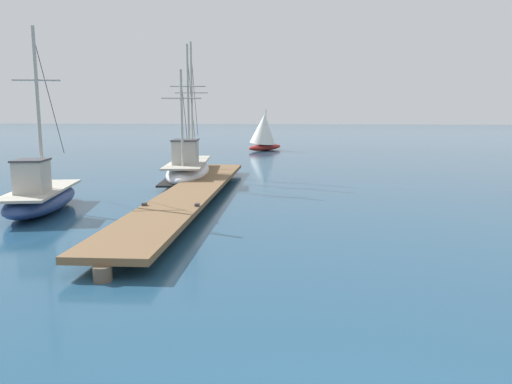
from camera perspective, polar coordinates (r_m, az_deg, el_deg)
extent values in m
cube|color=brown|center=(18.14, -7.34, 0.20)|extent=(3.48, 18.12, 0.16)
cylinder|color=brown|center=(9.71, -17.69, -9.18)|extent=(0.36, 0.36, 0.29)
cylinder|color=brown|center=(13.85, -10.90, -3.54)|extent=(0.36, 0.36, 0.29)
cylinder|color=brown|center=(18.17, -7.33, -0.50)|extent=(0.36, 0.36, 0.29)
cylinder|color=brown|center=(22.56, -5.14, 1.36)|extent=(0.36, 0.36, 0.29)
cylinder|color=brown|center=(26.99, -3.66, 2.62)|extent=(0.36, 0.36, 0.29)
cube|color=#333338|center=(14.85, -13.05, -1.41)|extent=(0.14, 0.21, 0.08)
cube|color=#333338|center=(14.47, -6.98, -1.52)|extent=(0.14, 0.21, 0.08)
ellipsoid|color=navy|center=(17.32, -23.99, -0.88)|extent=(3.03, 5.47, 0.76)
cube|color=#B2AD9E|center=(17.27, -24.06, 0.22)|extent=(2.70, 4.91, 0.08)
cube|color=#B7B2A8|center=(16.47, -24.97, 1.63)|extent=(1.11, 1.26, 0.98)
cube|color=#3D3D42|center=(16.42, -25.09, 3.42)|extent=(1.20, 1.36, 0.06)
cylinder|color=#B2ADA3|center=(17.36, -24.36, 8.97)|extent=(0.11, 0.11, 5.18)
cylinder|color=#B2ADA3|center=(17.39, -24.56, 11.95)|extent=(1.45, 0.47, 0.06)
cylinder|color=#333338|center=(18.70, -23.13, 9.78)|extent=(0.77, 2.60, 3.83)
ellipsoid|color=silver|center=(23.50, -7.95, 2.44)|extent=(3.27, 7.76, 0.97)
cube|color=#B2AD9E|center=(23.46, -7.98, 3.52)|extent=(2.90, 6.97, 0.08)
cube|color=black|center=(23.53, -7.94, 1.92)|extent=(3.26, 7.61, 0.08)
cube|color=#B7B2A8|center=(22.29, -8.32, 4.69)|extent=(1.35, 1.83, 1.05)
cube|color=#3D3D42|center=(22.26, -8.36, 6.11)|extent=(1.46, 1.98, 0.06)
cylinder|color=#B2ADA3|center=(23.74, -8.02, 10.34)|extent=(0.11, 0.11, 5.51)
cylinder|color=#B2ADA3|center=(23.77, -8.07, 12.27)|extent=(1.68, 0.38, 0.06)
cylinder|color=#333338|center=(25.23, -7.66, 10.88)|extent=(0.56, 2.82, 4.08)
cylinder|color=#B2ADA3|center=(25.43, -7.61, 10.66)|extent=(0.11, 0.11, 5.88)
cylinder|color=#B2ADA3|center=(25.45, -7.63, 11.56)|extent=(1.68, 0.38, 0.06)
cylinder|color=#333338|center=(27.02, -7.27, 11.18)|extent=(0.60, 3.00, 4.35)
cylinder|color=#B2ADA3|center=(21.11, -8.77, 8.59)|extent=(0.11, 0.11, 4.10)
cylinder|color=#B2ADA3|center=(21.13, -8.83, 10.91)|extent=(1.68, 0.38, 0.06)
cylinder|color=#333338|center=(22.21, -8.43, 9.14)|extent=(0.42, 2.10, 3.03)
ellipsoid|color=#AD2823|center=(44.53, 1.09, 5.31)|extent=(3.20, 4.62, 0.60)
cylinder|color=#B2ADA3|center=(44.53, 1.17, 7.73)|extent=(0.08, 0.08, 3.16)
cone|color=silver|center=(44.26, 0.90, 7.52)|extent=(3.40, 3.29, 2.92)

